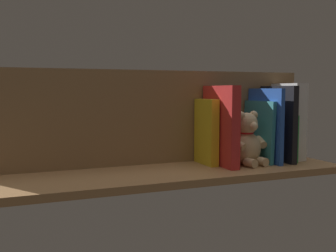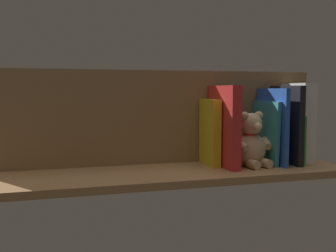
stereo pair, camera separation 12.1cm
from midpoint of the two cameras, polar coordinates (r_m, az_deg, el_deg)
ground_plane at (r=123.35cm, az=2.83°, el=-6.84°), size 112.58×29.89×2.20cm
shelf_back_panel at (r=133.05cm, az=1.07°, el=1.24°), size 112.58×1.50×30.91cm
dictionary_thick_white at (r=147.56cm, az=20.17°, el=0.50°), size 4.82×14.33×26.75cm
book_0 at (r=145.13cm, az=19.16°, el=-1.67°), size 1.65×16.48×16.01cm
book_1 at (r=142.51cm, az=18.70°, el=0.21°), size 2.08×18.47×25.84cm
book_2 at (r=143.20cm, az=17.18°, el=-1.30°), size 2.74×13.79×18.02cm
book_3 at (r=139.41cm, az=16.91°, el=-0.03°), size 1.45×18.77×24.97cm
book_4 at (r=139.47cm, az=16.01°, el=-0.87°), size 2.16×16.70×20.78cm
teddy_bear at (r=133.02cm, az=14.31°, el=-2.25°), size 14.10×12.47×17.63cm
book_5 at (r=130.47cm, az=10.55°, el=-0.04°), size 3.24×19.23×25.85cm
book_6 at (r=132.23cm, az=8.55°, el=-0.89°), size 2.80×12.46×21.47cm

